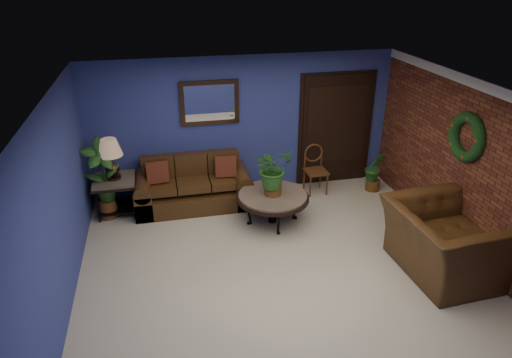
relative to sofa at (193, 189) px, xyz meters
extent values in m
plane|color=beige|center=(1.00, -2.08, -0.29)|extent=(5.50, 5.50, 0.00)
cube|color=navy|center=(1.00, 0.42, 0.96)|extent=(5.50, 0.04, 2.50)
cube|color=navy|center=(-1.75, -2.08, 0.96)|extent=(0.04, 5.00, 2.50)
cube|color=brown|center=(3.75, -2.08, 0.96)|extent=(0.04, 5.00, 2.50)
cube|color=white|center=(1.00, -2.08, 2.21)|extent=(5.50, 5.00, 0.02)
cube|color=white|center=(3.72, -2.08, 2.14)|extent=(0.03, 5.00, 0.14)
cube|color=#3D2815|center=(0.40, 0.38, 1.43)|extent=(1.02, 0.06, 0.77)
cube|color=black|center=(2.75, 0.39, 0.76)|extent=(1.44, 0.06, 2.18)
torus|color=black|center=(3.69, -2.03, 1.41)|extent=(0.16, 0.72, 0.72)
cube|color=#492D14|center=(0.00, -0.08, -0.13)|extent=(1.99, 0.86, 0.33)
cube|color=#492D14|center=(0.00, 0.24, 0.17)|extent=(1.70, 0.24, 0.81)
cube|color=#492D14|center=(-0.57, -0.13, 0.17)|extent=(0.55, 0.59, 0.13)
cube|color=#492D14|center=(0.00, -0.13, 0.17)|extent=(0.55, 0.59, 0.13)
cube|color=#492D14|center=(0.57, -0.13, 0.17)|extent=(0.55, 0.59, 0.13)
cube|color=#492D14|center=(-0.85, -0.08, -0.07)|extent=(0.29, 0.86, 0.45)
cube|color=#492D14|center=(0.85, -0.08, -0.07)|extent=(0.29, 0.86, 0.45)
cube|color=#5F2A17|center=(-0.58, -0.09, 0.42)|extent=(0.36, 0.11, 0.36)
cube|color=#5F2A17|center=(0.58, -0.09, 0.42)|extent=(0.36, 0.11, 0.36)
cylinder|color=#58534D|center=(1.22, -0.89, 0.19)|extent=(1.12, 1.12, 0.05)
cylinder|color=black|center=(1.22, -0.89, 0.15)|extent=(1.18, 1.18, 0.05)
cylinder|color=black|center=(1.22, -0.89, -0.06)|extent=(0.14, 0.14, 0.46)
cube|color=#58534D|center=(-1.30, -0.03, 0.33)|extent=(0.67, 0.67, 0.05)
cube|color=black|center=(-1.30, -0.03, 0.29)|extent=(0.71, 0.71, 0.04)
cube|color=black|center=(-1.30, -0.03, -0.17)|extent=(0.60, 0.60, 0.03)
cylinder|color=black|center=(-1.58, -0.31, 0.02)|extent=(0.03, 0.03, 0.62)
cylinder|color=black|center=(-1.02, -0.31, 0.02)|extent=(0.03, 0.03, 0.62)
cylinder|color=black|center=(-1.58, 0.26, 0.02)|extent=(0.03, 0.03, 0.62)
cylinder|color=black|center=(-1.02, 0.26, 0.02)|extent=(0.03, 0.03, 0.62)
cylinder|color=#3D2815|center=(-1.30, -0.03, 0.38)|extent=(0.24, 0.24, 0.05)
sphere|color=#3D2815|center=(-1.30, -0.03, 0.50)|extent=(0.22, 0.22, 0.22)
cylinder|color=#3D2815|center=(-1.30, -0.03, 0.68)|extent=(0.02, 0.02, 0.28)
cone|color=#937258|center=(-1.30, -0.03, 0.88)|extent=(0.40, 0.40, 0.28)
cube|color=#583719|center=(2.26, -0.03, 0.13)|extent=(0.40, 0.40, 0.04)
torus|color=#583719|center=(2.26, 0.15, 0.43)|extent=(0.36, 0.05, 0.36)
cylinder|color=#583719|center=(2.11, -0.20, -0.09)|extent=(0.03, 0.03, 0.40)
cylinder|color=#583719|center=(2.43, -0.18, -0.09)|extent=(0.03, 0.03, 0.40)
cylinder|color=#583719|center=(2.09, 0.13, -0.09)|extent=(0.03, 0.03, 0.40)
cylinder|color=#583719|center=(2.42, 0.14, -0.09)|extent=(0.03, 0.03, 0.40)
imported|color=#492D14|center=(3.15, -2.70, 0.19)|extent=(1.36, 1.54, 0.96)
cylinder|color=brown|center=(1.22, -0.89, 0.30)|extent=(0.28, 0.28, 0.18)
imported|color=#1C4B17|center=(1.22, -0.89, 0.68)|extent=(0.72, 0.67, 0.67)
cylinder|color=brown|center=(3.35, -0.17, -0.19)|extent=(0.26, 0.26, 0.20)
imported|color=#1C4B17|center=(3.35, -0.17, 0.17)|extent=(0.38, 0.33, 0.62)
cylinder|color=brown|center=(-1.45, -0.13, -0.14)|extent=(0.34, 0.34, 0.30)
imported|color=#1C4B17|center=(-1.45, -0.13, 0.52)|extent=(0.68, 0.54, 1.13)
camera|label=1|loc=(-0.46, -7.23, 3.61)|focal=32.00mm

